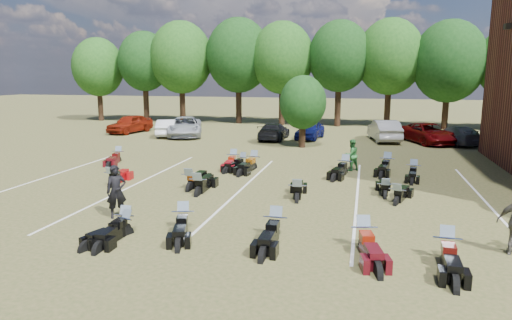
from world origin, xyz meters
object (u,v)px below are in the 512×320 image
(car_0, at_px, (130,124))
(motorcycle_14, at_px, (119,162))
(car_4, at_px, (310,130))
(person_black, at_px, (116,192))
(motorcycle_7, at_px, (112,187))
(person_green, at_px, (351,155))
(motorcycle_3, at_px, (184,230))

(car_0, bearing_deg, motorcycle_14, -52.87)
(car_4, relative_size, person_black, 2.16)
(motorcycle_7, bearing_deg, person_green, -155.99)
(motorcycle_7, relative_size, motorcycle_14, 1.04)
(motorcycle_7, bearing_deg, car_0, -69.94)
(car_4, relative_size, person_green, 2.46)
(person_green, height_order, motorcycle_14, person_green)
(car_4, height_order, motorcycle_3, car_4)
(person_green, relative_size, motorcycle_3, 0.71)
(person_black, bearing_deg, motorcycle_3, -49.12)
(person_black, bearing_deg, motorcycle_7, 88.35)
(car_4, height_order, person_green, person_green)
(motorcycle_7, bearing_deg, person_black, 116.92)
(person_black, relative_size, motorcycle_14, 0.85)
(motorcycle_14, bearing_deg, motorcycle_3, -62.83)
(motorcycle_14, bearing_deg, person_black, -71.96)
(car_4, bearing_deg, person_black, -93.31)
(motorcycle_7, xyz_separation_m, motorcycle_14, (-2.80, 5.41, 0.00))
(person_green, bearing_deg, motorcycle_14, -33.85)
(car_0, relative_size, motorcycle_3, 1.96)
(person_green, height_order, motorcycle_3, person_green)
(car_0, relative_size, car_4, 1.12)
(car_4, relative_size, motorcycle_3, 1.75)
(person_black, height_order, motorcycle_7, person_black)
(car_4, bearing_deg, car_0, -172.54)
(person_green, xyz_separation_m, motorcycle_14, (-13.20, -0.66, -0.83))
(car_0, xyz_separation_m, person_black, (11.27, -21.53, 0.17))
(motorcycle_14, bearing_deg, car_4, 39.31)
(person_green, bearing_deg, person_black, 15.52)
(person_black, xyz_separation_m, motorcycle_14, (-5.41, 9.40, -0.95))
(motorcycle_3, height_order, motorcycle_7, motorcycle_3)
(car_0, height_order, motorcycle_14, car_0)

